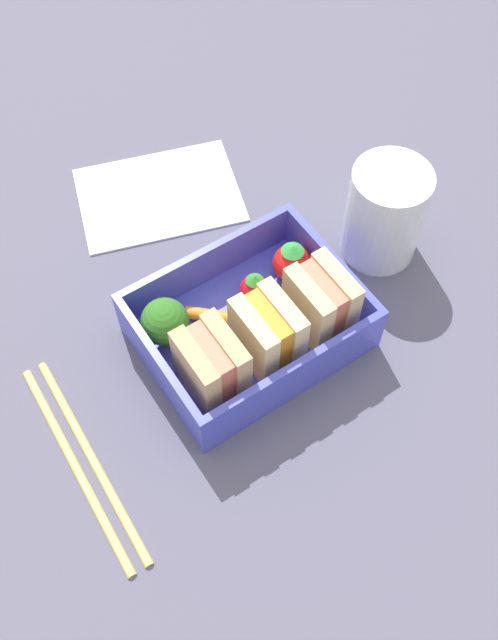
# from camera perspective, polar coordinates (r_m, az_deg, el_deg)

# --- Properties ---
(ground_plane) EXTENTS (1.20, 1.20, 0.02)m
(ground_plane) POSITION_cam_1_polar(r_m,az_deg,el_deg) (0.59, 0.00, -1.90)
(ground_plane) COLOR #525066
(bento_tray) EXTENTS (0.17, 0.13, 0.01)m
(bento_tray) POSITION_cam_1_polar(r_m,az_deg,el_deg) (0.57, 0.00, -1.10)
(bento_tray) COLOR #434BCF
(bento_tray) RESTS_ON ground_plane
(bento_rim) EXTENTS (0.17, 0.13, 0.04)m
(bento_rim) POSITION_cam_1_polar(r_m,az_deg,el_deg) (0.55, 0.00, 0.23)
(bento_rim) COLOR #434BCF
(bento_rim) RESTS_ON bento_tray
(sandwich_left) EXTENTS (0.04, 0.05, 0.06)m
(sandwich_left) POSITION_cam_1_polar(r_m,az_deg,el_deg) (0.55, 5.74, 1.40)
(sandwich_left) COLOR #D8B587
(sandwich_left) RESTS_ON bento_tray
(sandwich_center_left) EXTENTS (0.04, 0.05, 0.06)m
(sandwich_center_left) POSITION_cam_1_polar(r_m,az_deg,el_deg) (0.53, 1.49, -1.06)
(sandwich_center_left) COLOR beige
(sandwich_center_left) RESTS_ON bento_tray
(sandwich_center) EXTENTS (0.04, 0.05, 0.06)m
(sandwich_center) POSITION_cam_1_polar(r_m,az_deg,el_deg) (0.52, -3.01, -3.66)
(sandwich_center) COLOR tan
(sandwich_center) RESTS_ON bento_tray
(strawberry_far_left) EXTENTS (0.03, 0.03, 0.04)m
(strawberry_far_left) POSITION_cam_1_polar(r_m,az_deg,el_deg) (0.58, 3.44, 4.66)
(strawberry_far_left) COLOR red
(strawberry_far_left) RESTS_ON bento_tray
(strawberry_left) EXTENTS (0.02, 0.02, 0.03)m
(strawberry_left) POSITION_cam_1_polar(r_m,az_deg,el_deg) (0.57, 0.46, 2.54)
(strawberry_left) COLOR red
(strawberry_left) RESTS_ON bento_tray
(carrot_stick_far_left) EXTENTS (0.04, 0.04, 0.01)m
(carrot_stick_far_left) POSITION_cam_1_polar(r_m,az_deg,el_deg) (0.57, -2.67, 0.29)
(carrot_stick_far_left) COLOR orange
(carrot_stick_far_left) RESTS_ON bento_tray
(broccoli_floret) EXTENTS (0.04, 0.04, 0.05)m
(broccoli_floret) POSITION_cam_1_polar(r_m,az_deg,el_deg) (0.54, -6.74, -0.20)
(broccoli_floret) COLOR #97BA5E
(broccoli_floret) RESTS_ON bento_tray
(chopstick_pair) EXTENTS (0.03, 0.18, 0.01)m
(chopstick_pair) POSITION_cam_1_polar(r_m,az_deg,el_deg) (0.54, -13.15, -10.90)
(chopstick_pair) COLOR tan
(chopstick_pair) RESTS_ON ground_plane
(drinking_glass) EXTENTS (0.07, 0.07, 0.09)m
(drinking_glass) POSITION_cam_1_polar(r_m,az_deg,el_deg) (0.61, 10.80, 8.37)
(drinking_glass) COLOR white
(drinking_glass) RESTS_ON ground_plane
(folded_napkin) EXTENTS (0.17, 0.14, 0.00)m
(folded_napkin) POSITION_cam_1_polar(r_m,az_deg,el_deg) (0.67, -7.22, 9.95)
(folded_napkin) COLOR white
(folded_napkin) RESTS_ON ground_plane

